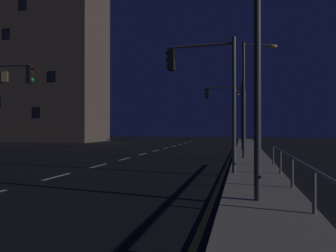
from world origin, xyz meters
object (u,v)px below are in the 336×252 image
Objects in this scene: traffic_light_mid_left at (226,104)px; traffic_light_mid_right at (205,80)px; street_lamp_far_end at (244,38)px; street_lamp_corner at (240,110)px; building_distant at (35,64)px; street_lamp_across_street at (249,88)px; street_lamp_mid_block at (243,111)px.

traffic_light_mid_right is (-0.20, -15.88, -0.10)m from traffic_light_mid_left.
street_lamp_corner reaches higher than street_lamp_far_end.
traffic_light_mid_left is 15.89m from traffic_light_mid_right.
traffic_light_mid_right is at bearing -46.44° from building_distant.
street_lamp_across_street reaches higher than traffic_light_mid_left.
street_lamp_far_end is 0.96× the size of street_lamp_across_street.
street_lamp_across_street is 0.30× the size of building_distant.
street_lamp_corner is at bearing 91.44° from street_lamp_across_street.
street_lamp_mid_block is at bearing -0.21° from building_distant.
building_distant reaches higher than street_lamp_across_street.
street_lamp_across_street is 40.26m from building_distant.
street_lamp_far_end is (-0.14, -36.18, 0.06)m from street_lamp_mid_block.
traffic_light_mid_left is 0.79× the size of street_lamp_across_street.
street_lamp_mid_block is 32.30m from building_distant.
traffic_light_mid_right is 43.72m from building_distant.
traffic_light_mid_right is at bearing -93.23° from street_lamp_mid_block.
street_lamp_mid_block is 2.87m from street_lamp_corner.
traffic_light_mid_right is at bearing -92.24° from street_lamp_corner.
traffic_light_mid_left is 1.02× the size of traffic_light_mid_right.
building_distant reaches higher than street_lamp_far_end.
street_lamp_far_end is at bearing -90.23° from street_lamp_mid_block.
traffic_light_mid_left is 0.83× the size of street_lamp_far_end.
building_distant reaches higher than street_lamp_corner.
traffic_light_mid_left is at bearing -27.11° from building_distant.
street_lamp_across_street is at bearing 74.90° from traffic_light_mid_right.
street_lamp_mid_block is at bearing 84.15° from traffic_light_mid_left.
street_lamp_mid_block is at bearing 86.77° from traffic_light_mid_right.
street_lamp_far_end is at bearing -91.76° from street_lamp_across_street.
street_lamp_corner is (-0.66, 26.48, 0.11)m from street_lamp_across_street.
street_lamp_mid_block is (1.75, 31.04, 0.25)m from traffic_light_mid_right.
street_lamp_mid_block is at bearing 89.77° from street_lamp_far_end.
traffic_light_mid_left is 34.41m from building_distant.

